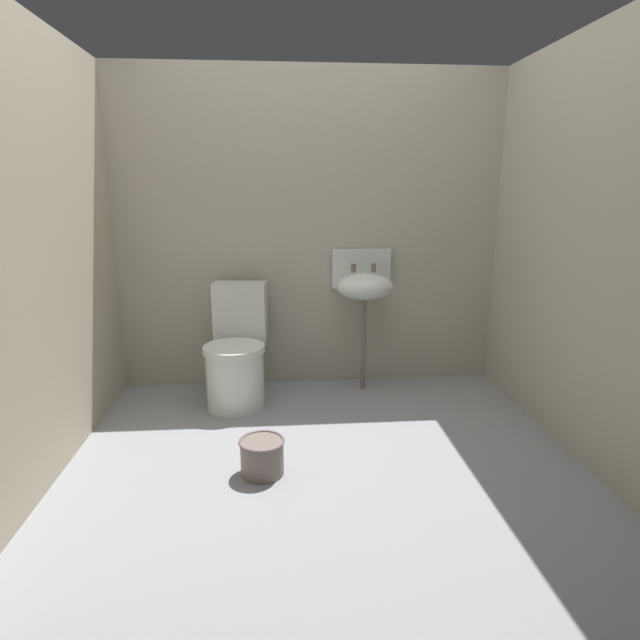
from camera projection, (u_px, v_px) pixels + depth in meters
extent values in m
cube|color=gray|center=(325.00, 468.00, 2.78)|extent=(3.10, 2.81, 0.08)
cube|color=#A6A08B|center=(309.00, 232.00, 3.71)|extent=(3.10, 0.10, 2.21)
cube|color=tan|center=(31.00, 255.00, 2.49)|extent=(0.10, 2.61, 2.21)
cube|color=#A39F88|center=(591.00, 249.00, 2.71)|extent=(0.10, 2.61, 2.21)
cylinder|color=silver|center=(235.00, 379.00, 3.42)|extent=(0.41, 0.41, 0.38)
cylinder|color=silver|center=(234.00, 349.00, 3.37)|extent=(0.44, 0.44, 0.04)
cube|color=silver|center=(240.00, 311.00, 3.62)|extent=(0.38, 0.21, 0.40)
cylinder|color=#6E6159|center=(363.00, 345.00, 3.70)|extent=(0.04, 0.04, 0.66)
ellipsoid|color=silver|center=(365.00, 286.00, 3.60)|extent=(0.40, 0.32, 0.18)
cube|color=silver|center=(361.00, 269.00, 3.73)|extent=(0.42, 0.04, 0.28)
cylinder|color=#6E6159|center=(354.00, 268.00, 3.62)|extent=(0.04, 0.04, 0.06)
cylinder|color=#6E6159|center=(373.00, 268.00, 3.63)|extent=(0.04, 0.04, 0.06)
cylinder|color=#6E6159|center=(262.00, 457.00, 2.63)|extent=(0.22, 0.22, 0.18)
torus|color=#715A5F|center=(262.00, 441.00, 2.61)|extent=(0.23, 0.23, 0.02)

